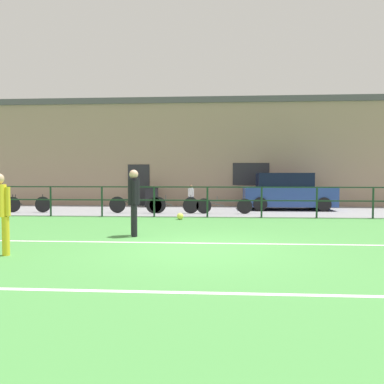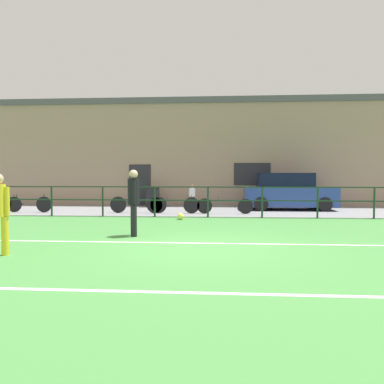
{
  "view_description": "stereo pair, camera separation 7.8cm",
  "coord_description": "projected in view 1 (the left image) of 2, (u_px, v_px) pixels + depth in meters",
  "views": [
    {
      "loc": [
        0.39,
        -8.32,
        1.59
      ],
      "look_at": [
        -0.37,
        3.02,
        1.08
      ],
      "focal_mm": 36.1,
      "sensor_mm": 36.0,
      "label": 1
    },
    {
      "loc": [
        0.47,
        -8.32,
        1.59
      ],
      "look_at": [
        -0.37,
        3.02,
        1.08
      ],
      "focal_mm": 36.1,
      "sensor_mm": 36.0,
      "label": 2
    }
  ],
  "objects": [
    {
      "name": "ground",
      "position": [
        200.0,
        249.0,
        8.39
      ],
      "size": [
        60.0,
        44.0,
        0.04
      ],
      "primitive_type": "cube",
      "color": "#478C42"
    },
    {
      "name": "field_line_touchline",
      "position": [
        201.0,
        243.0,
        8.95
      ],
      "size": [
        36.0,
        0.11,
        0.0
      ],
      "primitive_type": "cube",
      "color": "white",
      "rests_on": "ground"
    },
    {
      "name": "field_line_hash",
      "position": [
        189.0,
        293.0,
        5.2
      ],
      "size": [
        36.0,
        0.11,
        0.0
      ],
      "primitive_type": "cube",
      "color": "white",
      "rests_on": "ground"
    },
    {
      "name": "pavement_strip",
      "position": [
        209.0,
        211.0,
        16.86
      ],
      "size": [
        48.0,
        5.0,
        0.02
      ],
      "primitive_type": "cube",
      "color": "gray",
      "rests_on": "ground"
    },
    {
      "name": "perimeter_fence",
      "position": [
        207.0,
        197.0,
        14.34
      ],
      "size": [
        36.07,
        0.07,
        1.15
      ],
      "color": "#193823",
      "rests_on": "ground"
    },
    {
      "name": "clubhouse_facade",
      "position": [
        211.0,
        153.0,
        20.43
      ],
      "size": [
        28.0,
        2.56,
        5.46
      ],
      "color": "gray",
      "rests_on": "ground"
    },
    {
      "name": "player_goalkeeper",
      "position": [
        134.0,
        198.0,
        9.96
      ],
      "size": [
        0.3,
        0.46,
        1.72
      ],
      "rotation": [
        0.0,
        0.0,
        1.85
      ],
      "color": "black",
      "rests_on": "ground"
    },
    {
      "name": "soccer_ball_match",
      "position": [
        180.0,
        216.0,
        13.66
      ],
      "size": [
        0.23,
        0.23,
        0.23
      ],
      "primitive_type": "sphere",
      "color": "#E5E04C",
      "rests_on": "ground"
    },
    {
      "name": "spectator_child",
      "position": [
        191.0,
        195.0,
        18.46
      ],
      "size": [
        0.29,
        0.19,
        1.08
      ],
      "rotation": [
        0.0,
        0.0,
        2.93
      ],
      "color": "#232D4C",
      "rests_on": "pavement_strip"
    },
    {
      "name": "parked_car_red",
      "position": [
        287.0,
        192.0,
        17.33
      ],
      "size": [
        3.96,
        1.85,
        1.65
      ],
      "color": "#28428E",
      "rests_on": "pavement_strip"
    },
    {
      "name": "bicycle_parked_0",
      "position": [
        22.0,
        204.0,
        16.07
      ],
      "size": [
        2.39,
        0.04,
        0.75
      ],
      "color": "black",
      "rests_on": "pavement_strip"
    },
    {
      "name": "bicycle_parked_1",
      "position": [
        137.0,
        204.0,
        15.75
      ],
      "size": [
        2.34,
        0.04,
        0.77
      ],
      "color": "black",
      "rests_on": "pavement_strip"
    },
    {
      "name": "bicycle_parked_3",
      "position": [
        224.0,
        206.0,
        15.51
      ],
      "size": [
        2.25,
        0.04,
        0.72
      ],
      "color": "black",
      "rests_on": "pavement_strip"
    },
    {
      "name": "bicycle_parked_4",
      "position": [
        172.0,
        205.0,
        15.65
      ],
      "size": [
        2.17,
        0.04,
        0.75
      ],
      "color": "black",
      "rests_on": "pavement_strip"
    },
    {
      "name": "trash_bin_0",
      "position": [
        152.0,
        197.0,
        18.75
      ],
      "size": [
        0.61,
        0.52,
        0.99
      ],
      "color": "black",
      "rests_on": "pavement_strip"
    }
  ]
}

